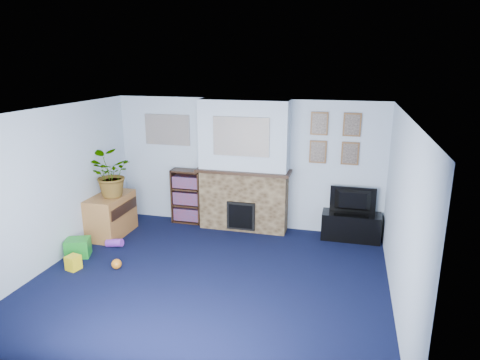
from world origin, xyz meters
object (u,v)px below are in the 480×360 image
(television, at_px, (353,201))
(bookshelf, at_px, (187,197))
(tv_stand, at_px, (351,227))
(sideboard, at_px, (111,216))

(television, bearing_deg, bookshelf, -0.38)
(tv_stand, bearing_deg, bookshelf, 178.58)
(tv_stand, distance_m, bookshelf, 3.10)
(television, xyz_separation_m, sideboard, (-4.19, -0.89, -0.35))
(television, height_order, bookshelf, bookshelf)
(tv_stand, relative_size, sideboard, 1.06)
(sideboard, bearing_deg, television, 11.99)
(tv_stand, bearing_deg, television, 90.00)
(sideboard, bearing_deg, bookshelf, 40.73)
(television, relative_size, sideboard, 0.82)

